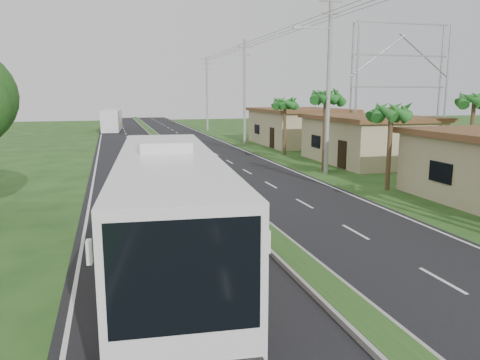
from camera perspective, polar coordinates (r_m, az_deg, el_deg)
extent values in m
plane|color=#1F4318|center=(13.19, 11.12, -13.55)|extent=(180.00, 180.00, 0.00)
cube|color=black|center=(31.67, -5.22, 0.73)|extent=(14.00, 160.00, 0.02)
cube|color=gray|center=(31.65, -5.22, 0.88)|extent=(1.20, 160.00, 0.17)
cube|color=#1F4318|center=(31.64, -5.22, 1.04)|extent=(0.95, 160.00, 0.02)
cube|color=silver|center=(31.20, -17.41, 0.13)|extent=(0.12, 160.00, 0.01)
cube|color=silver|center=(33.50, 6.13, 1.23)|extent=(0.12, 160.00, 0.01)
cube|color=tan|center=(38.29, 15.31, 4.60)|extent=(7.00, 10.00, 3.35)
cube|color=#54391D|center=(38.16, 15.44, 7.34)|extent=(7.60, 10.60, 0.32)
cube|color=tan|center=(50.77, 7.20, 6.31)|extent=(8.00, 11.00, 3.50)
cube|color=#54391D|center=(50.67, 7.25, 8.46)|extent=(8.60, 11.60, 0.32)
cylinder|color=#473321|center=(27.36, 17.73, 3.60)|extent=(0.26, 0.26, 4.60)
cylinder|color=#473321|center=(33.11, 10.26, 5.72)|extent=(0.26, 0.26, 5.40)
cylinder|color=#473321|center=(41.57, 5.47, 6.35)|extent=(0.26, 0.26, 4.80)
cylinder|color=#473321|center=(34.64, 26.35, 4.85)|extent=(0.26, 0.26, 5.20)
cylinder|color=gray|center=(31.98, 10.75, 11.47)|extent=(0.28, 0.28, 12.00)
cube|color=gray|center=(32.51, 11.08, 20.67)|extent=(1.60, 0.12, 0.12)
cube|color=gray|center=(32.37, 11.03, 19.27)|extent=(1.20, 0.10, 0.10)
cube|color=gray|center=(31.74, 8.93, 17.88)|extent=(2.40, 0.10, 0.10)
cylinder|color=gray|center=(50.71, 0.57, 10.63)|extent=(0.28, 0.28, 11.00)
cube|color=gray|center=(50.94, 0.58, 15.92)|extent=(1.60, 0.12, 0.12)
cube|color=gray|center=(50.87, 0.58, 15.02)|extent=(1.20, 0.10, 0.10)
cylinder|color=gray|center=(70.14, -4.04, 10.34)|extent=(0.28, 0.28, 10.50)
cube|color=gray|center=(70.28, -4.08, 13.97)|extent=(1.60, 0.12, 0.12)
cube|color=gray|center=(70.23, -4.08, 13.32)|extent=(1.20, 0.10, 0.10)
cylinder|color=gray|center=(46.11, 14.01, 10.97)|extent=(0.18, 0.18, 12.00)
cylinder|color=gray|center=(51.74, 23.86, 10.31)|extent=(0.18, 0.18, 12.00)
cylinder|color=gray|center=(46.99, 13.40, 10.98)|extent=(0.18, 0.18, 12.00)
cylinder|color=gray|center=(52.52, 23.17, 10.34)|extent=(0.18, 0.18, 12.00)
cube|color=gray|center=(49.17, 18.89, 10.67)|extent=(10.00, 0.14, 0.14)
cube|color=gray|center=(49.30, 19.10, 14.15)|extent=(10.00, 0.14, 0.14)
cube|color=gray|center=(49.61, 19.32, 17.60)|extent=(10.00, 0.14, 0.14)
cube|color=white|center=(13.23, -8.69, -3.83)|extent=(3.56, 12.53, 3.25)
cube|color=black|center=(13.68, -8.88, -0.30)|extent=(3.41, 10.07, 1.30)
cube|color=black|center=(7.24, -6.75, -11.62)|extent=(2.32, 0.33, 1.82)
cube|color=#A91A0E|center=(12.23, -8.36, -8.18)|extent=(3.05, 5.55, 0.57)
cube|color=orange|center=(13.77, -8.64, -7.18)|extent=(2.86, 3.29, 0.26)
cube|color=white|center=(14.14, -9.09, 4.36)|extent=(1.64, 2.58, 0.29)
cylinder|color=black|center=(10.13, -14.40, -18.07)|extent=(0.41, 1.09, 1.07)
cylinder|color=black|center=(10.24, -0.64, -17.41)|extent=(0.41, 1.09, 1.07)
cylinder|color=black|center=(16.83, -13.00, -6.35)|extent=(0.41, 1.09, 1.07)
cylinder|color=black|center=(16.89, -5.04, -6.06)|extent=(0.41, 1.09, 1.07)
cube|color=white|center=(70.86, -15.34, 7.07)|extent=(3.12, 10.85, 2.98)
cube|color=black|center=(71.29, -15.35, 7.81)|extent=(2.96, 8.07, 1.01)
cube|color=orange|center=(69.97, -15.37, 6.56)|extent=(2.75, 5.28, 0.33)
cylinder|color=black|center=(66.62, -16.43, 5.81)|extent=(0.35, 0.91, 0.89)
cylinder|color=black|center=(66.47, -14.67, 5.88)|extent=(0.35, 0.91, 0.89)
cylinder|color=black|center=(74.95, -15.88, 6.30)|extent=(0.35, 0.91, 0.89)
cylinder|color=black|center=(74.81, -14.30, 6.37)|extent=(0.35, 0.91, 0.89)
imported|color=black|center=(15.46, -1.52, -7.47)|extent=(1.95, 1.20, 1.13)
imported|color=maroon|center=(15.21, -1.54, -4.34)|extent=(0.76, 0.64, 1.78)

